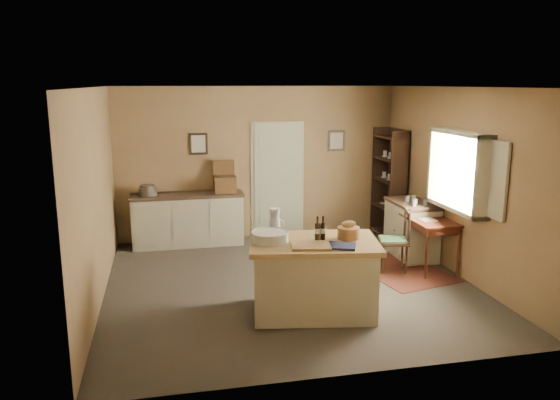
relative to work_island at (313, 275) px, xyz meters
The scene contains 16 objects.
ground 1.12m from the work_island, 93.21° to the left, with size 5.00×5.00×0.00m, color #494138.
wall_back 3.61m from the work_island, 90.92° to the left, with size 5.00×0.10×2.70m, color #94734D.
wall_front 1.73m from the work_island, 92.16° to the right, with size 5.00×0.10×2.70m, color #94734D.
wall_left 2.88m from the work_island, 158.53° to the left, with size 0.10×5.00×2.70m, color #94734D.
wall_right 2.78m from the work_island, 22.36° to the left, with size 0.10×5.00×2.70m, color #94734D.
ceiling 2.44m from the work_island, 93.21° to the left, with size 5.00×5.00×0.00m, color silver.
door 3.53m from the work_island, 85.17° to the left, with size 0.97×0.06×2.11m, color #B9C2A1.
framed_prints 3.70m from the work_island, 87.64° to the left, with size 2.82×0.02×0.38m.
window 2.72m from the work_island, 18.79° to the left, with size 0.25×1.99×1.12m.
work_island is the anchor object (origin of this frame).
sideboard 3.47m from the work_island, 112.63° to the left, with size 1.91×0.54×1.18m.
rug 2.13m from the work_island, 35.44° to the left, with size 1.10×1.60×0.01m, color #511E16.
writing_desk 2.47m from the work_island, 29.40° to the left, with size 0.58×0.95×0.82m.
desk_chair 2.01m from the work_island, 37.96° to the left, with size 0.42×0.42×0.90m, color black, non-canonical shape.
right_cabinet 2.80m from the work_island, 40.06° to the left, with size 0.57×1.01×0.99m.
shelving_unit 3.81m from the work_island, 52.63° to the left, with size 0.33×0.88×1.96m.
Camera 1 is at (-1.64, -7.04, 2.76)m, focal length 35.00 mm.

